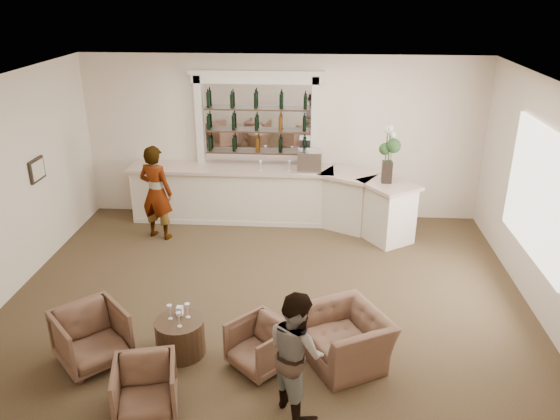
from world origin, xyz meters
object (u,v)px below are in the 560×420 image
object	(u,v)px
bar_counter	(272,197)
espresso_machine	(309,161)
armchair_left	(92,337)
armchair_far	(346,338)
armchair_center	(145,388)
sommelier	(156,193)
armchair_right	(260,345)
flower_vase	(389,151)
guest	(296,352)
cocktail_table	(180,337)

from	to	relation	value
bar_counter	espresso_machine	xyz separation A→B (m)	(0.73, -0.00, 0.77)
armchair_left	espresso_machine	distance (m)	5.38
armchair_far	armchair_center	bearing A→B (deg)	-93.55
sommelier	espresso_machine	world-z (taller)	sommelier
armchair_right	flower_vase	world-z (taller)	flower_vase
guest	armchair_left	bearing A→B (deg)	42.33
cocktail_table	flower_vase	distance (m)	5.04
bar_counter	flower_vase	distance (m)	2.52
bar_counter	sommelier	world-z (taller)	sommelier
espresso_machine	cocktail_table	bearing A→B (deg)	-110.18
guest	bar_counter	bearing A→B (deg)	-26.63
armchair_center	flower_vase	bearing A→B (deg)	43.10
guest	flower_vase	xyz separation A→B (m)	(1.46, 4.63, 0.99)
armchair_far	espresso_machine	world-z (taller)	espresso_machine
cocktail_table	guest	xyz separation A→B (m)	(1.55, -0.88, 0.50)
armchair_center	flower_vase	world-z (taller)	flower_vase
cocktail_table	armchair_left	distance (m)	1.12
armchair_right	flower_vase	size ratio (longest dim) A/B	0.65
bar_counter	espresso_machine	size ratio (longest dim) A/B	12.35
bar_counter	guest	distance (m)	5.25
espresso_machine	armchair_right	bearing A→B (deg)	-96.46
armchair_left	guest	bearing A→B (deg)	-57.23
cocktail_table	sommelier	size ratio (longest dim) A/B	0.35
armchair_center	armchair_right	bearing A→B (deg)	22.36
armchair_left	armchair_far	distance (m)	3.25
armchair_left	cocktail_table	bearing A→B (deg)	-30.71
guest	armchair_left	world-z (taller)	guest
sommelier	armchair_left	xyz separation A→B (m)	(0.19, -3.77, -0.54)
cocktail_table	guest	size ratio (longest dim) A/B	0.43
sommelier	armchair_right	xyz separation A→B (m)	(2.34, -3.71, -0.59)
armchair_left	armchair_right	distance (m)	2.16
flower_vase	sommelier	bearing A→B (deg)	-176.84
bar_counter	flower_vase	xyz separation A→B (m)	(2.17, -0.57, 1.17)
guest	armchair_left	xyz separation A→B (m)	(-2.63, 0.62, -0.38)
cocktail_table	armchair_center	size ratio (longest dim) A/B	0.91
guest	armchair_left	size ratio (longest dim) A/B	1.83
armchair_right	armchair_far	distance (m)	1.10
espresso_machine	armchair_center	bearing A→B (deg)	-107.68
cocktail_table	armchair_center	bearing A→B (deg)	-97.03
sommelier	armchair_center	xyz separation A→B (m)	(1.13, -4.60, -0.59)
armchair_left	flower_vase	bearing A→B (deg)	0.45
armchair_right	flower_vase	xyz separation A→B (m)	(1.94, 3.95, 1.43)
cocktail_table	armchair_center	xyz separation A→B (m)	(-0.13, -1.08, 0.07)
flower_vase	guest	bearing A→B (deg)	-107.52
sommelier	cocktail_table	bearing A→B (deg)	127.93
armchair_right	espresso_machine	bearing A→B (deg)	126.53
sommelier	flower_vase	bearing A→B (deg)	-158.70
cocktail_table	guest	bearing A→B (deg)	-29.44
cocktail_table	espresso_machine	distance (m)	4.73
sommelier	bar_counter	bearing A→B (deg)	-141.06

